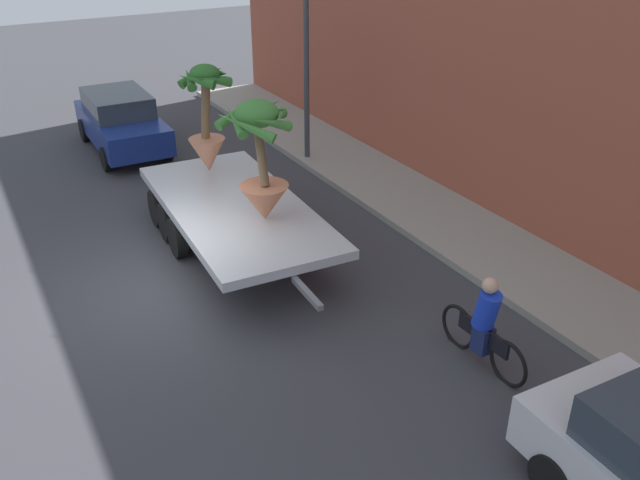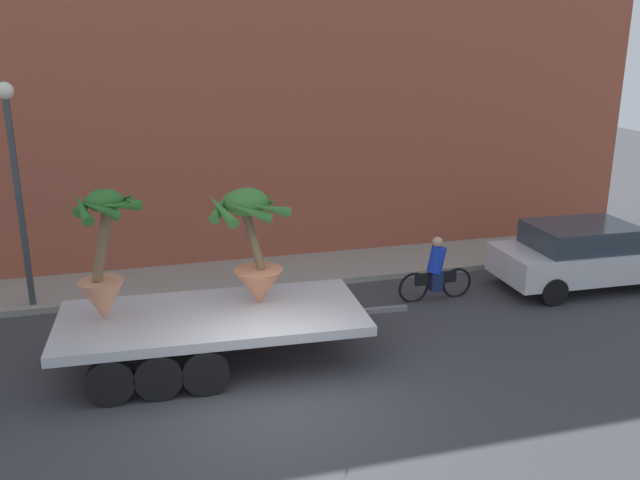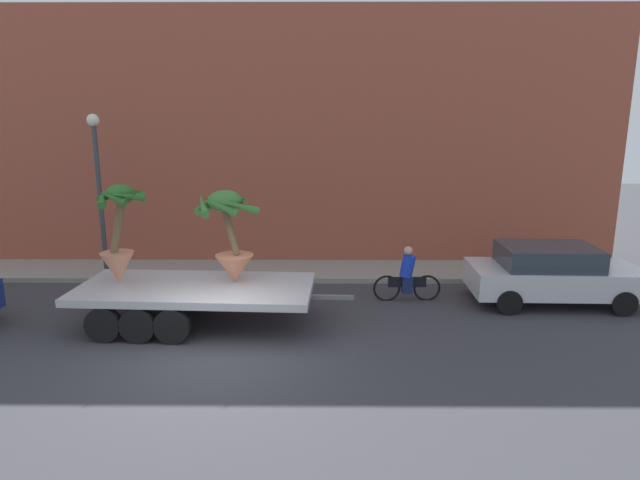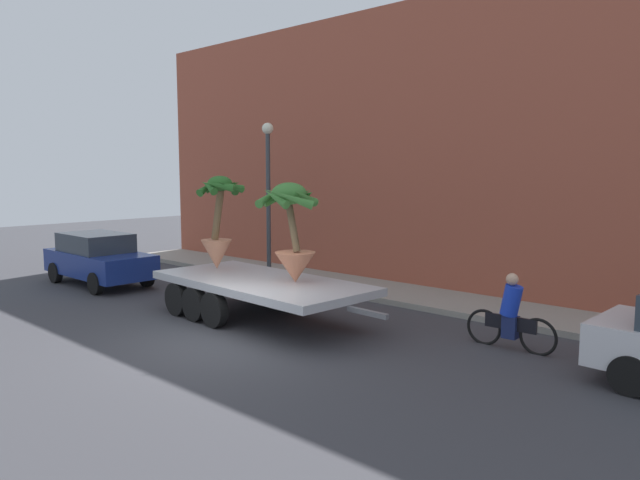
% 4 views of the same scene
% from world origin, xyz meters
% --- Properties ---
extents(ground_plane, '(60.00, 60.00, 0.00)m').
position_xyz_m(ground_plane, '(0.00, 0.00, 0.00)').
color(ground_plane, '#38383D').
extents(sidewalk, '(24.00, 2.20, 0.15)m').
position_xyz_m(sidewalk, '(0.00, 6.10, 0.07)').
color(sidewalk, gray).
rests_on(sidewalk, ground).
extents(building_facade, '(24.00, 1.20, 8.33)m').
position_xyz_m(building_facade, '(0.00, 7.80, 4.16)').
color(building_facade, '#9E4C38').
rests_on(building_facade, ground).
extents(flatbed_trailer, '(6.60, 2.76, 0.98)m').
position_xyz_m(flatbed_trailer, '(-1.04, 1.75, 0.77)').
color(flatbed_trailer, '#B7BABF').
rests_on(flatbed_trailer, ground).
extents(potted_palm_rear, '(1.22, 1.23, 2.38)m').
position_xyz_m(potted_palm_rear, '(-2.60, 1.93, 2.14)').
color(potted_palm_rear, tan).
rests_on(potted_palm_rear, flatbed_trailer).
extents(potted_palm_middle, '(1.58, 1.52, 2.25)m').
position_xyz_m(potted_palm_middle, '(0.02, 1.96, 2.13)').
color(potted_palm_middle, '#C17251').
rests_on(potted_palm_middle, flatbed_trailer).
extents(cyclist, '(1.84, 0.35, 1.54)m').
position_xyz_m(cyclist, '(4.52, 3.51, 0.67)').
color(cyclist, black).
rests_on(cyclist, ground).
extents(parked_car, '(4.43, 2.09, 1.58)m').
position_xyz_m(parked_car, '(8.34, 3.32, 0.83)').
color(parked_car, silver).
rests_on(parked_car, ground).
extents(street_lamp, '(0.36, 0.36, 4.83)m').
position_xyz_m(street_lamp, '(-4.39, 5.30, 3.23)').
color(street_lamp, '#383D42').
rests_on(street_lamp, sidewalk).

